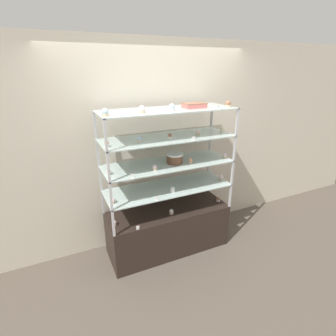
# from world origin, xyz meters

# --- Properties ---
(ground_plane) EXTENTS (20.00, 20.00, 0.00)m
(ground_plane) POSITION_xyz_m (0.00, 0.00, 0.00)
(ground_plane) COLOR brown
(back_wall) EXTENTS (8.00, 0.05, 2.60)m
(back_wall) POSITION_xyz_m (0.00, 0.42, 1.30)
(back_wall) COLOR beige
(back_wall) RESTS_ON ground_plane
(display_base) EXTENTS (1.53, 0.55, 0.58)m
(display_base) POSITION_xyz_m (0.00, 0.00, 0.29)
(display_base) COLOR black
(display_base) RESTS_ON ground_plane
(display_riser_lower) EXTENTS (1.53, 0.55, 0.31)m
(display_riser_lower) POSITION_xyz_m (0.00, 0.00, 0.88)
(display_riser_lower) COLOR #B7B7BC
(display_riser_lower) RESTS_ON display_base
(display_riser_middle) EXTENTS (1.53, 0.55, 0.31)m
(display_riser_middle) POSITION_xyz_m (0.00, 0.00, 1.19)
(display_riser_middle) COLOR #B7B7BC
(display_riser_middle) RESTS_ON display_riser_lower
(display_riser_upper) EXTENTS (1.53, 0.55, 0.31)m
(display_riser_upper) POSITION_xyz_m (0.00, 0.00, 1.51)
(display_riser_upper) COLOR #B7B7BC
(display_riser_upper) RESTS_ON display_riser_middle
(display_riser_top) EXTENTS (1.53, 0.55, 0.31)m
(display_riser_top) POSITION_xyz_m (0.00, 0.00, 1.82)
(display_riser_top) COLOR #B7B7BC
(display_riser_top) RESTS_ON display_riser_upper
(layer_cake_centerpiece) EXTENTS (0.20, 0.20, 0.12)m
(layer_cake_centerpiece) POSITION_xyz_m (0.08, -0.03, 1.27)
(layer_cake_centerpiece) COLOR brown
(layer_cake_centerpiece) RESTS_ON display_riser_middle
(sheet_cake_frosted) EXTENTS (0.25, 0.16, 0.06)m
(sheet_cake_frosted) POSITION_xyz_m (0.31, -0.03, 1.86)
(sheet_cake_frosted) COLOR #C66660
(sheet_cake_frosted) RESTS_ON display_riser_top
(cupcake_0) EXTENTS (0.05, 0.05, 0.07)m
(cupcake_0) POSITION_xyz_m (-0.71, -0.06, 0.61)
(cupcake_0) COLOR #CCB28C
(cupcake_0) RESTS_ON display_base
(cupcake_1) EXTENTS (0.05, 0.05, 0.07)m
(cupcake_1) POSITION_xyz_m (-0.01, -0.11, 0.61)
(cupcake_1) COLOR #CCB28C
(cupcake_1) RESTS_ON display_base
(cupcake_2) EXTENTS (0.05, 0.05, 0.07)m
(cupcake_2) POSITION_xyz_m (0.70, -0.08, 0.61)
(cupcake_2) COLOR white
(cupcake_2) RESTS_ON display_base
(price_tag_0) EXTENTS (0.04, 0.00, 0.04)m
(price_tag_0) POSITION_xyz_m (-0.49, -0.25, 0.60)
(price_tag_0) COLOR white
(price_tag_0) RESTS_ON display_base
(cupcake_3) EXTENTS (0.06, 0.06, 0.07)m
(cupcake_3) POSITION_xyz_m (-0.71, -0.11, 0.92)
(cupcake_3) COLOR #CCB28C
(cupcake_3) RESTS_ON display_riser_lower
(cupcake_4) EXTENTS (0.06, 0.06, 0.07)m
(cupcake_4) POSITION_xyz_m (-0.01, -0.14, 0.92)
(cupcake_4) COLOR white
(cupcake_4) RESTS_ON display_riser_lower
(cupcake_5) EXTENTS (0.06, 0.06, 0.07)m
(cupcake_5) POSITION_xyz_m (0.72, -0.08, 0.92)
(cupcake_5) COLOR #CCB28C
(cupcake_5) RESTS_ON display_riser_lower
(price_tag_1) EXTENTS (0.04, 0.00, 0.04)m
(price_tag_1) POSITION_xyz_m (-0.25, -0.25, 0.91)
(price_tag_1) COLOR white
(price_tag_1) RESTS_ON display_riser_lower
(cupcake_6) EXTENTS (0.05, 0.05, 0.06)m
(cupcake_6) POSITION_xyz_m (-0.72, -0.06, 1.24)
(cupcake_6) COLOR white
(cupcake_6) RESTS_ON display_riser_middle
(cupcake_7) EXTENTS (0.05, 0.05, 0.06)m
(cupcake_7) POSITION_xyz_m (-0.23, -0.15, 1.24)
(cupcake_7) COLOR #CCB28C
(cupcake_7) RESTS_ON display_riser_middle
(cupcake_8) EXTENTS (0.05, 0.05, 0.06)m
(cupcake_8) POSITION_xyz_m (0.24, -0.12, 1.24)
(cupcake_8) COLOR #CCB28C
(cupcake_8) RESTS_ON display_riser_middle
(cupcake_9) EXTENTS (0.05, 0.05, 0.06)m
(cupcake_9) POSITION_xyz_m (0.72, -0.13, 1.24)
(cupcake_9) COLOR #CCB28C
(cupcake_9) RESTS_ON display_riser_middle
(price_tag_2) EXTENTS (0.04, 0.00, 0.04)m
(price_tag_2) POSITION_xyz_m (-0.52, -0.25, 1.23)
(price_tag_2) COLOR white
(price_tag_2) RESTS_ON display_riser_middle
(cupcake_10) EXTENTS (0.05, 0.05, 0.06)m
(cupcake_10) POSITION_xyz_m (-0.72, -0.10, 1.55)
(cupcake_10) COLOR white
(cupcake_10) RESTS_ON display_riser_upper
(cupcake_11) EXTENTS (0.05, 0.05, 0.06)m
(cupcake_11) POSITION_xyz_m (-0.37, -0.07, 1.55)
(cupcake_11) COLOR beige
(cupcake_11) RESTS_ON display_riser_upper
(cupcake_12) EXTENTS (0.05, 0.05, 0.06)m
(cupcake_12) POSITION_xyz_m (-0.01, -0.08, 1.55)
(cupcake_12) COLOR white
(cupcake_12) RESTS_ON display_riser_upper
(cupcake_13) EXTENTS (0.05, 0.05, 0.06)m
(cupcake_13) POSITION_xyz_m (0.36, -0.05, 1.55)
(cupcake_13) COLOR #CCB28C
(cupcake_13) RESTS_ON display_riser_upper
(cupcake_14) EXTENTS (0.05, 0.05, 0.06)m
(cupcake_14) POSITION_xyz_m (0.71, -0.04, 1.55)
(cupcake_14) COLOR beige
(cupcake_14) RESTS_ON display_riser_upper
(price_tag_3) EXTENTS (0.04, 0.00, 0.04)m
(price_tag_3) POSITION_xyz_m (0.19, -0.25, 1.54)
(price_tag_3) COLOR white
(price_tag_3) RESTS_ON display_riser_upper
(cupcake_15) EXTENTS (0.06, 0.06, 0.08)m
(cupcake_15) POSITION_xyz_m (-0.72, -0.15, 1.87)
(cupcake_15) COLOR #CCB28C
(cupcake_15) RESTS_ON display_riser_top
(cupcake_16) EXTENTS (0.06, 0.06, 0.08)m
(cupcake_16) POSITION_xyz_m (-0.35, -0.13, 1.87)
(cupcake_16) COLOR #CCB28C
(cupcake_16) RESTS_ON display_riser_top
(cupcake_17) EXTENTS (0.06, 0.06, 0.08)m
(cupcake_17) POSITION_xyz_m (-0.01, -0.12, 1.87)
(cupcake_17) COLOR white
(cupcake_17) RESTS_ON display_riser_top
(cupcake_18) EXTENTS (0.06, 0.06, 0.08)m
(cupcake_18) POSITION_xyz_m (0.69, -0.15, 1.87)
(cupcake_18) COLOR #CCB28C
(cupcake_18) RESTS_ON display_riser_top
(price_tag_4) EXTENTS (0.04, 0.00, 0.04)m
(price_tag_4) POSITION_xyz_m (0.49, -0.25, 1.86)
(price_tag_4) COLOR white
(price_tag_4) RESTS_ON display_riser_top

